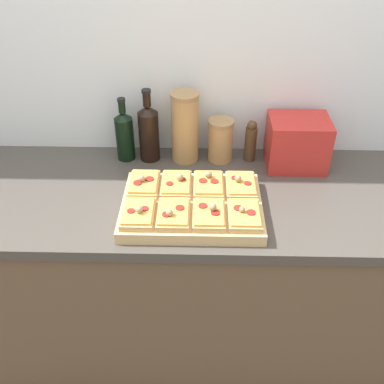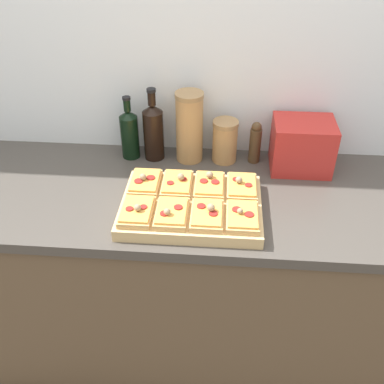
{
  "view_description": "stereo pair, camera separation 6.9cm",
  "coord_description": "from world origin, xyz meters",
  "px_view_note": "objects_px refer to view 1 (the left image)",
  "views": [
    {
      "loc": [
        -0.02,
        -1.04,
        1.91
      ],
      "look_at": [
        -0.05,
        0.23,
        0.98
      ],
      "focal_mm": 42.0,
      "sensor_mm": 36.0,
      "label": 1
    },
    {
      "loc": [
        0.05,
        -1.04,
        1.91
      ],
      "look_at": [
        -0.05,
        0.23,
        0.98
      ],
      "focal_mm": 42.0,
      "sensor_mm": 36.0,
      "label": 2
    }
  ],
  "objects_px": {
    "grain_jar_tall": "(185,127)",
    "olive_oil_bottle": "(125,135)",
    "cutting_board": "(192,207)",
    "grain_jar_short": "(221,140)",
    "toaster_oven": "(297,143)",
    "wine_bottle": "(149,132)",
    "pepper_mill": "(251,141)"
  },
  "relations": [
    {
      "from": "toaster_oven",
      "to": "pepper_mill",
      "type": "bearing_deg",
      "value": 169.52
    },
    {
      "from": "cutting_board",
      "to": "olive_oil_bottle",
      "type": "relative_size",
      "value": 1.83
    },
    {
      "from": "grain_jar_tall",
      "to": "olive_oil_bottle",
      "type": "bearing_deg",
      "value": 180.0
    },
    {
      "from": "cutting_board",
      "to": "pepper_mill",
      "type": "bearing_deg",
      "value": 57.04
    },
    {
      "from": "cutting_board",
      "to": "pepper_mill",
      "type": "distance_m",
      "value": 0.43
    },
    {
      "from": "wine_bottle",
      "to": "pepper_mill",
      "type": "relative_size",
      "value": 1.71
    },
    {
      "from": "cutting_board",
      "to": "grain_jar_short",
      "type": "xyz_separation_m",
      "value": [
        0.11,
        0.36,
        0.07
      ]
    },
    {
      "from": "grain_jar_tall",
      "to": "toaster_oven",
      "type": "xyz_separation_m",
      "value": [
        0.45,
        -0.03,
        -0.05
      ]
    },
    {
      "from": "wine_bottle",
      "to": "grain_jar_tall",
      "type": "height_order",
      "value": "wine_bottle"
    },
    {
      "from": "wine_bottle",
      "to": "grain_jar_short",
      "type": "xyz_separation_m",
      "value": [
        0.29,
        0.0,
        -0.04
      ]
    },
    {
      "from": "grain_jar_short",
      "to": "wine_bottle",
      "type": "bearing_deg",
      "value": 180.0
    },
    {
      "from": "cutting_board",
      "to": "grain_jar_tall",
      "type": "xyz_separation_m",
      "value": [
        -0.04,
        0.36,
        0.12
      ]
    },
    {
      "from": "toaster_oven",
      "to": "olive_oil_bottle",
      "type": "bearing_deg",
      "value": 177.23
    },
    {
      "from": "olive_oil_bottle",
      "to": "cutting_board",
      "type": "bearing_deg",
      "value": -51.67
    },
    {
      "from": "pepper_mill",
      "to": "toaster_oven",
      "type": "distance_m",
      "value": 0.18
    },
    {
      "from": "wine_bottle",
      "to": "pepper_mill",
      "type": "xyz_separation_m",
      "value": [
        0.41,
        0.0,
        -0.04
      ]
    },
    {
      "from": "grain_jar_tall",
      "to": "pepper_mill",
      "type": "relative_size",
      "value": 1.64
    },
    {
      "from": "grain_jar_tall",
      "to": "pepper_mill",
      "type": "distance_m",
      "value": 0.27
    },
    {
      "from": "grain_jar_short",
      "to": "toaster_oven",
      "type": "bearing_deg",
      "value": -6.3
    },
    {
      "from": "cutting_board",
      "to": "wine_bottle",
      "type": "distance_m",
      "value": 0.41
    },
    {
      "from": "grain_jar_tall",
      "to": "cutting_board",
      "type": "bearing_deg",
      "value": -84.25
    },
    {
      "from": "grain_jar_tall",
      "to": "toaster_oven",
      "type": "height_order",
      "value": "grain_jar_tall"
    },
    {
      "from": "grain_jar_tall",
      "to": "toaster_oven",
      "type": "distance_m",
      "value": 0.45
    },
    {
      "from": "toaster_oven",
      "to": "grain_jar_tall",
      "type": "bearing_deg",
      "value": 175.72
    },
    {
      "from": "wine_bottle",
      "to": "toaster_oven",
      "type": "relative_size",
      "value": 1.18
    },
    {
      "from": "olive_oil_bottle",
      "to": "grain_jar_tall",
      "type": "bearing_deg",
      "value": 0.0
    },
    {
      "from": "olive_oil_bottle",
      "to": "grain_jar_short",
      "type": "distance_m",
      "value": 0.39
    },
    {
      "from": "olive_oil_bottle",
      "to": "grain_jar_tall",
      "type": "xyz_separation_m",
      "value": [
        0.25,
        0.0,
        0.04
      ]
    },
    {
      "from": "pepper_mill",
      "to": "grain_jar_short",
      "type": "bearing_deg",
      "value": 180.0
    },
    {
      "from": "cutting_board",
      "to": "wine_bottle",
      "type": "relative_size",
      "value": 1.6
    },
    {
      "from": "grain_jar_short",
      "to": "pepper_mill",
      "type": "bearing_deg",
      "value": 0.0
    },
    {
      "from": "grain_jar_tall",
      "to": "grain_jar_short",
      "type": "bearing_deg",
      "value": 0.0
    }
  ]
}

